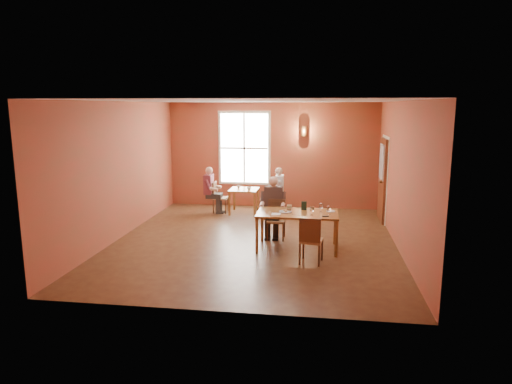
# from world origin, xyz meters

# --- Properties ---
(ground) EXTENTS (6.00, 7.00, 0.01)m
(ground) POSITION_xyz_m (0.00, 0.00, 0.00)
(ground) COLOR brown
(ground) RESTS_ON ground
(wall_back) EXTENTS (6.00, 0.04, 3.00)m
(wall_back) POSITION_xyz_m (0.00, 3.50, 1.50)
(wall_back) COLOR brown
(wall_back) RESTS_ON ground
(wall_front) EXTENTS (6.00, 0.04, 3.00)m
(wall_front) POSITION_xyz_m (0.00, -3.50, 1.50)
(wall_front) COLOR brown
(wall_front) RESTS_ON ground
(wall_left) EXTENTS (0.04, 7.00, 3.00)m
(wall_left) POSITION_xyz_m (-3.00, 0.00, 1.50)
(wall_left) COLOR brown
(wall_left) RESTS_ON ground
(wall_right) EXTENTS (0.04, 7.00, 3.00)m
(wall_right) POSITION_xyz_m (3.00, 0.00, 1.50)
(wall_right) COLOR brown
(wall_right) RESTS_ON ground
(ceiling) EXTENTS (6.00, 7.00, 0.04)m
(ceiling) POSITION_xyz_m (0.00, 0.00, 3.00)
(ceiling) COLOR white
(ceiling) RESTS_ON wall_back
(window) EXTENTS (1.36, 0.10, 1.96)m
(window) POSITION_xyz_m (-0.80, 3.45, 1.70)
(window) COLOR white
(window) RESTS_ON wall_back
(door) EXTENTS (0.12, 1.04, 2.10)m
(door) POSITION_xyz_m (2.94, 2.30, 1.05)
(door) COLOR maroon
(door) RESTS_ON ground
(wall_sconce) EXTENTS (0.16, 0.16, 0.28)m
(wall_sconce) POSITION_xyz_m (0.90, 3.40, 2.20)
(wall_sconce) COLOR brown
(wall_sconce) RESTS_ON wall_back
(main_table) EXTENTS (1.64, 0.92, 0.77)m
(main_table) POSITION_xyz_m (0.94, -0.42, 0.38)
(main_table) COLOR brown
(main_table) RESTS_ON ground
(chair_diner_main) EXTENTS (0.38, 0.38, 0.87)m
(chair_diner_main) POSITION_xyz_m (0.44, 0.23, 0.43)
(chair_diner_main) COLOR brown
(chair_diner_main) RESTS_ON ground
(diner_main) EXTENTS (0.52, 0.52, 1.31)m
(diner_main) POSITION_xyz_m (0.44, 0.20, 0.66)
(diner_main) COLOR #352319
(diner_main) RESTS_ON ground
(chair_empty) EXTENTS (0.45, 0.45, 0.90)m
(chair_empty) POSITION_xyz_m (1.25, -1.22, 0.45)
(chair_empty) COLOR #5E3217
(chair_empty) RESTS_ON ground
(plate_food) EXTENTS (0.30, 0.30, 0.03)m
(plate_food) POSITION_xyz_m (0.69, -0.42, 0.78)
(plate_food) COLOR white
(plate_food) RESTS_ON main_table
(sandwich) EXTENTS (0.09, 0.09, 0.11)m
(sandwich) POSITION_xyz_m (0.77, -0.33, 0.82)
(sandwich) COLOR tan
(sandwich) RESTS_ON main_table
(goblet_a) EXTENTS (0.09, 0.09, 0.19)m
(goblet_a) POSITION_xyz_m (1.41, -0.30, 0.86)
(goblet_a) COLOR white
(goblet_a) RESTS_ON main_table
(goblet_b) EXTENTS (0.10, 0.10, 0.20)m
(goblet_b) POSITION_xyz_m (1.57, -0.53, 0.87)
(goblet_b) COLOR white
(goblet_b) RESTS_ON main_table
(goblet_c) EXTENTS (0.08, 0.08, 0.20)m
(goblet_c) POSITION_xyz_m (1.24, -0.61, 0.87)
(goblet_c) COLOR silver
(goblet_c) RESTS_ON main_table
(menu_stand) EXTENTS (0.11, 0.06, 0.18)m
(menu_stand) POSITION_xyz_m (1.06, -0.18, 0.86)
(menu_stand) COLOR black
(menu_stand) RESTS_ON main_table
(knife) EXTENTS (0.18, 0.05, 0.00)m
(knife) POSITION_xyz_m (0.92, -0.65, 0.77)
(knife) COLOR silver
(knife) RESTS_ON main_table
(napkin) EXTENTS (0.18, 0.18, 0.01)m
(napkin) POSITION_xyz_m (0.52, -0.63, 0.77)
(napkin) COLOR white
(napkin) RESTS_ON main_table
(side_plate) EXTENTS (0.18, 0.18, 0.01)m
(side_plate) POSITION_xyz_m (1.61, -0.23, 0.77)
(side_plate) COLOR silver
(side_plate) RESTS_ON main_table
(sunglasses) EXTENTS (0.13, 0.06, 0.02)m
(sunglasses) POSITION_xyz_m (1.50, -0.69, 0.77)
(sunglasses) COLOR black
(sunglasses) RESTS_ON main_table
(second_table) EXTENTS (0.76, 0.76, 0.67)m
(second_table) POSITION_xyz_m (-0.66, 2.56, 0.34)
(second_table) COLOR brown
(second_table) RESTS_ON ground
(chair_diner_white) EXTENTS (0.38, 0.38, 0.86)m
(chair_diner_white) POSITION_xyz_m (-0.01, 2.56, 0.43)
(chair_diner_white) COLOR brown
(chair_diner_white) RESTS_ON ground
(diner_white) EXTENTS (0.49, 0.49, 1.22)m
(diner_white) POSITION_xyz_m (0.02, 2.56, 0.61)
(diner_white) COLOR white
(diner_white) RESTS_ON ground
(chair_diner_maroon) EXTENTS (0.38, 0.38, 0.85)m
(chair_diner_maroon) POSITION_xyz_m (-1.31, 2.56, 0.43)
(chair_diner_maroon) COLOR #3D1C0D
(chair_diner_maroon) RESTS_ON ground
(diner_maroon) EXTENTS (0.49, 0.49, 1.23)m
(diner_maroon) POSITION_xyz_m (-1.34, 2.56, 0.61)
(diner_maroon) COLOR maroon
(diner_maroon) RESTS_ON ground
(cup_a) EXTENTS (0.11, 0.11, 0.09)m
(cup_a) POSITION_xyz_m (-0.51, 2.44, 0.71)
(cup_a) COLOR white
(cup_a) RESTS_ON second_table
(cup_b) EXTENTS (0.10, 0.10, 0.08)m
(cup_b) POSITION_xyz_m (-0.83, 2.65, 0.71)
(cup_b) COLOR white
(cup_b) RESTS_ON second_table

